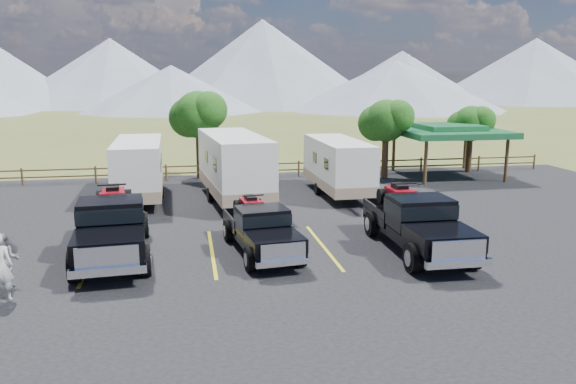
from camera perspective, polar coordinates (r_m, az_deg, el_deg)
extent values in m
plane|color=#535D27|center=(16.38, 0.08, -10.14)|extent=(320.00, 320.00, 0.00)
cube|color=black|center=(19.15, -1.54, -6.80)|extent=(44.00, 34.00, 0.04)
cube|color=gold|center=(20.16, -19.21, -6.44)|extent=(0.12, 5.50, 0.01)
cube|color=gold|center=(19.91, -7.72, -6.10)|extent=(0.12, 5.50, 0.01)
cube|color=gold|center=(20.45, 3.60, -5.53)|extent=(0.12, 5.50, 0.01)
cube|color=gold|center=(21.73, 13.93, -4.83)|extent=(0.12, 5.50, 0.01)
cylinder|color=#301D12|center=(34.36, 9.83, 3.67)|extent=(0.39, 0.39, 2.80)
sphere|color=#174812|center=(34.14, 9.95, 7.16)|extent=(2.52, 2.52, 2.52)
sphere|color=#174812|center=(33.89, 11.09, 7.54)|extent=(1.98, 1.98, 1.98)
sphere|color=#174812|center=(34.36, 8.91, 6.92)|extent=(2.16, 2.16, 2.16)
cylinder|color=#301D12|center=(37.73, 17.91, 3.76)|extent=(0.38, 0.38, 2.52)
sphere|color=#174812|center=(37.54, 18.09, 6.62)|extent=(2.24, 2.24, 2.24)
sphere|color=#174812|center=(37.40, 19.05, 6.91)|extent=(1.76, 1.76, 1.76)
sphere|color=#174812|center=(37.65, 17.22, 6.44)|extent=(1.92, 1.92, 1.92)
cylinder|color=#301D12|center=(34.27, -8.97, 3.91)|extent=(0.41, 0.41, 3.08)
sphere|color=#174812|center=(34.04, -9.09, 7.76)|extent=(2.80, 2.80, 2.80)
sphere|color=#174812|center=(33.54, -8.05, 8.25)|extent=(2.20, 2.20, 2.20)
sphere|color=#174812|center=(34.48, -10.03, 7.45)|extent=(2.40, 2.40, 2.40)
cylinder|color=#503B22|center=(35.16, -25.40, 1.40)|extent=(0.12, 0.12, 1.00)
cylinder|color=#503B22|center=(34.33, -18.95, 1.67)|extent=(0.12, 0.12, 1.00)
cylinder|color=#503B22|center=(33.94, -12.27, 1.94)|extent=(0.12, 0.12, 1.00)
cylinder|color=#503B22|center=(34.03, -5.52, 2.17)|extent=(0.12, 0.12, 1.00)
cylinder|color=#503B22|center=(34.58, 1.10, 2.38)|extent=(0.12, 0.12, 1.00)
cylinder|color=#503B22|center=(35.58, 7.44, 2.54)|extent=(0.12, 0.12, 1.00)
cylinder|color=#503B22|center=(36.98, 13.36, 2.67)|extent=(0.12, 0.12, 1.00)
cylinder|color=#503B22|center=(38.75, 18.80, 2.76)|extent=(0.12, 0.12, 1.00)
cylinder|color=#503B22|center=(40.83, 23.73, 2.82)|extent=(0.12, 0.12, 1.00)
cube|color=#503B22|center=(34.26, -2.18, 2.20)|extent=(36.00, 0.06, 0.08)
cube|color=#503B22|center=(34.19, -2.19, 2.86)|extent=(36.00, 0.06, 0.08)
cylinder|color=#503B22|center=(32.64, 13.79, 2.91)|extent=(0.20, 0.20, 2.60)
cylinder|color=#503B22|center=(37.22, 10.68, 4.09)|extent=(0.20, 0.20, 2.60)
cylinder|color=#503B22|center=(34.97, 21.31, 3.01)|extent=(0.20, 0.20, 2.60)
cylinder|color=#503B22|center=(39.27, 17.54, 4.13)|extent=(0.20, 0.20, 2.60)
cube|color=#1A5D33|center=(35.77, 15.97, 5.88)|extent=(6.20, 6.20, 0.35)
cube|color=#1A5D33|center=(35.75, 15.99, 6.36)|extent=(3.50, 3.50, 0.35)
cone|color=gray|center=(127.88, -17.48, 11.56)|extent=(44.00, 44.00, 14.00)
cone|color=gray|center=(124.12, -2.57, 13.01)|extent=(52.00, 52.00, 18.00)
cone|color=gray|center=(138.58, 11.45, 11.42)|extent=(40.00, 40.00, 12.00)
cone|color=gray|center=(149.87, 23.74, 11.26)|extent=(50.00, 50.00, 15.00)
cone|color=gray|center=(102.00, -11.72, 10.27)|extent=(32.00, 32.00, 8.00)
cone|color=gray|center=(105.92, 10.80, 10.62)|extent=(40.00, 40.00, 9.00)
cube|color=black|center=(19.97, -17.38, -4.42)|extent=(2.50, 6.41, 0.40)
cube|color=black|center=(17.83, -17.74, -5.00)|extent=(2.26, 2.14, 0.55)
cube|color=black|center=(19.65, -17.54, -2.30)|extent=(2.19, 1.87, 1.10)
cube|color=black|center=(19.61, -17.57, -1.84)|extent=(2.24, 1.94, 0.50)
cube|color=black|center=(21.81, -17.22, -2.25)|extent=(2.31, 2.80, 0.61)
cube|color=white|center=(16.78, -17.91, -6.26)|extent=(1.76, 0.22, 0.61)
cube|color=white|center=(16.84, -17.83, -7.68)|extent=(2.17, 0.36, 0.24)
cube|color=white|center=(23.18, -17.04, -2.37)|extent=(2.16, 0.34, 0.24)
cylinder|color=black|center=(18.04, -20.93, -7.05)|extent=(0.41, 1.01, 0.99)
cylinder|color=black|center=(17.91, -14.31, -6.76)|extent=(0.41, 1.01, 0.99)
cylinder|color=black|center=(22.20, -19.79, -3.51)|extent=(0.41, 1.01, 0.99)
cylinder|color=black|center=(22.10, -14.44, -3.25)|extent=(0.41, 1.01, 0.99)
cube|color=maroon|center=(21.65, -17.33, -0.34)|extent=(0.88, 1.49, 0.39)
cube|color=black|center=(21.60, -17.38, 0.37)|extent=(0.50, 0.86, 0.20)
cube|color=maroon|center=(21.04, -17.42, -0.38)|extent=(0.91, 0.45, 0.24)
cylinder|color=black|center=(21.07, -17.47, 0.70)|extent=(0.99, 0.14, 0.07)
cylinder|color=black|center=(21.14, -18.70, -1.32)|extent=(0.33, 0.64, 0.62)
cylinder|color=black|center=(21.09, -16.02, -1.19)|extent=(0.33, 0.64, 0.62)
cylinder|color=black|center=(22.32, -18.51, -0.64)|extent=(0.33, 0.64, 0.62)
cylinder|color=black|center=(22.27, -15.97, -0.52)|extent=(0.33, 0.64, 0.62)
cube|color=black|center=(19.58, -2.69, -4.62)|extent=(2.23, 5.22, 0.32)
cube|color=black|center=(17.91, -1.33, -5.08)|extent=(1.88, 1.79, 0.44)
cube|color=black|center=(19.31, -2.63, -2.88)|extent=(1.82, 1.57, 0.89)
cube|color=black|center=(19.27, -2.64, -2.50)|extent=(1.86, 1.63, 0.40)
cube|color=black|center=(21.01, -3.80, -2.81)|extent=(1.95, 2.32, 0.49)
cube|color=white|center=(17.09, -0.49, -6.06)|extent=(1.42, 0.24, 0.49)
cube|color=white|center=(17.15, -0.44, -7.18)|extent=(1.74, 0.37, 0.20)
cube|color=white|center=(22.08, -4.43, -2.89)|extent=(1.74, 0.35, 0.20)
cylinder|color=black|center=(17.81, -3.87, -6.85)|extent=(0.36, 0.82, 0.80)
cylinder|color=black|center=(18.24, 1.26, -6.37)|extent=(0.36, 0.82, 0.80)
cylinder|color=black|center=(21.09, -6.09, -3.92)|extent=(0.36, 0.82, 0.80)
cylinder|color=black|center=(21.46, -1.71, -3.59)|extent=(0.36, 0.82, 0.80)
cube|color=maroon|center=(20.86, -3.82, -1.22)|extent=(0.76, 1.22, 0.31)
cube|color=black|center=(20.82, -3.83, -0.62)|extent=(0.43, 0.70, 0.16)
cube|color=maroon|center=(20.38, -3.50, -1.27)|extent=(0.74, 0.39, 0.20)
cylinder|color=black|center=(20.40, -3.57, -0.36)|extent=(0.80, 0.15, 0.05)
cylinder|color=black|center=(20.36, -4.58, -2.07)|extent=(0.29, 0.52, 0.50)
cylinder|color=black|center=(20.54, -2.41, -1.92)|extent=(0.29, 0.52, 0.50)
cylinder|color=black|center=(21.28, -5.16, -1.47)|extent=(0.29, 0.52, 0.50)
cylinder|color=black|center=(21.46, -3.08, -1.33)|extent=(0.29, 0.52, 0.50)
cube|color=black|center=(20.25, 13.02, -4.04)|extent=(2.05, 6.09, 0.38)
cube|color=black|center=(18.35, 15.48, -4.53)|extent=(2.07, 1.94, 0.53)
cube|color=black|center=(19.94, 13.26, -2.02)|extent=(2.02, 1.69, 1.06)
cube|color=black|center=(19.91, 13.28, -1.57)|extent=(2.07, 1.75, 0.48)
cube|color=black|center=(21.89, 11.17, -1.98)|extent=(2.08, 2.58, 0.58)
cube|color=white|center=(17.43, 16.95, -5.65)|extent=(1.70, 0.11, 0.58)
cube|color=white|center=(17.50, 16.97, -6.97)|extent=(2.09, 0.22, 0.23)
cube|color=white|center=(23.14, 10.04, -2.11)|extent=(2.08, 0.20, 0.23)
cylinder|color=black|center=(18.07, 12.57, -6.56)|extent=(0.33, 0.96, 0.96)
cylinder|color=black|center=(18.89, 18.23, -6.08)|extent=(0.33, 0.96, 0.96)
cylinder|color=black|center=(21.86, 8.49, -3.21)|extent=(0.33, 0.96, 0.96)
cylinder|color=black|center=(22.54, 13.33, -2.95)|extent=(0.33, 0.96, 0.96)
cube|color=maroon|center=(21.74, 11.24, -0.14)|extent=(0.77, 1.39, 0.37)
cube|color=black|center=(21.69, 11.27, 0.54)|extent=(0.44, 0.80, 0.19)
cube|color=maroon|center=(21.18, 11.80, -0.18)|extent=(0.86, 0.39, 0.23)
cylinder|color=black|center=(21.21, 11.74, 0.86)|extent=(0.96, 0.08, 0.06)
cylinder|color=black|center=(21.08, 10.56, -1.07)|extent=(0.29, 0.60, 0.59)
cylinder|color=black|center=(21.42, 12.96, -0.97)|extent=(0.29, 0.60, 0.59)
cylinder|color=black|center=(22.16, 9.54, -0.42)|extent=(0.29, 0.60, 0.59)
cylinder|color=black|center=(22.48, 11.85, -0.33)|extent=(0.29, 0.60, 0.59)
cube|color=silver|center=(28.63, -14.94, 2.61)|extent=(2.36, 6.90, 2.46)
cube|color=gray|center=(28.79, -14.84, 0.73)|extent=(2.39, 6.93, 0.55)
cube|color=black|center=(26.99, -17.50, 2.47)|extent=(0.04, 0.82, 0.55)
cube|color=black|center=(26.86, -12.80, 2.68)|extent=(0.04, 0.82, 0.55)
cylinder|color=black|center=(29.22, -16.78, -0.13)|extent=(0.24, 0.64, 0.64)
cylinder|color=black|center=(29.10, -12.75, 0.03)|extent=(0.24, 0.64, 0.64)
cube|color=black|center=(24.71, -15.29, -1.82)|extent=(0.15, 1.64, 0.09)
cube|color=silver|center=(27.35, -5.52, 2.96)|extent=(3.20, 7.82, 2.74)
cube|color=gray|center=(27.53, -5.48, 0.77)|extent=(3.23, 7.86, 0.61)
cube|color=black|center=(25.25, -7.48, 2.82)|extent=(0.11, 0.91, 0.61)
cube|color=black|center=(25.73, -2.05, 3.08)|extent=(0.11, 0.91, 0.61)
cylinder|color=black|center=(27.75, -7.90, -0.27)|extent=(0.32, 0.73, 0.71)
cylinder|color=black|center=(28.15, -3.28, -0.01)|extent=(0.32, 0.73, 0.71)
cube|color=black|center=(23.09, -3.28, -2.22)|extent=(0.31, 1.83, 0.10)
cube|color=silver|center=(28.98, 5.08, 2.95)|extent=(2.21, 6.64, 2.38)
cube|color=gray|center=(29.13, 5.05, 1.15)|extent=(2.23, 6.67, 0.53)
cube|color=black|center=(27.09, 3.88, 2.87)|extent=(0.03, 0.79, 0.53)
cube|color=black|center=(27.71, 8.16, 2.98)|extent=(0.03, 0.79, 0.53)
cylinder|color=black|center=(29.21, 3.02, 0.33)|extent=(0.23, 0.62, 0.62)
cylinder|color=black|center=(29.75, 6.74, 0.47)|extent=(0.23, 0.62, 0.62)
cube|color=black|center=(25.36, 7.59, -1.20)|extent=(0.13, 1.59, 0.09)
imported|color=slate|center=(18.29, -26.82, -6.25)|extent=(0.90, 0.76, 1.63)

